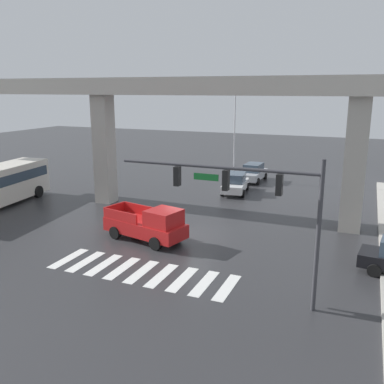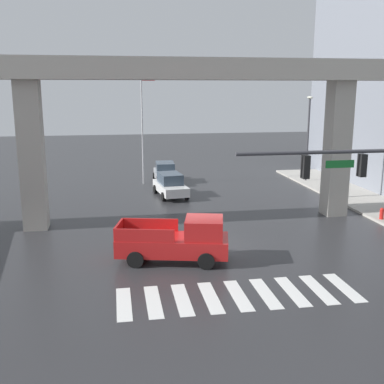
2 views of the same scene
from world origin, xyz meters
The scene contains 10 objects.
ground_plane centered at (0.00, 0.00, 0.00)m, with size 120.00×120.00×0.00m, color #2D2D30.
crosswalk_stripes centered at (0.00, -6.05, 0.01)m, with size 9.35×2.80×0.01m.
elevated_overpass centered at (0.00, 4.55, 8.14)m, with size 52.11×2.29×9.52m.
pickup_truck centered at (-1.75, -2.02, 0.99)m, with size 5.40×3.01×2.08m.
sedan_white centered at (-0.52, 11.34, 0.85)m, with size 2.37×4.49×1.72m.
sedan_silver centered at (-0.32, 16.61, 0.85)m, with size 2.08×4.36×1.72m.
street_lamp_mid_block centered at (11.61, 8.34, 4.56)m, with size 0.44×0.70×7.24m.
street_lamp_far_north centered at (11.61, 14.81, 4.56)m, with size 0.44×0.70×7.24m.
fire_hydrant centered at (11.21, 2.50, 0.43)m, with size 0.24×0.24×0.85m.
flagpole centered at (-2.10, 16.26, 5.43)m, with size 1.16×0.12×9.32m.
Camera 2 is at (-4.56, -22.25, 7.84)m, focal length 43.55 mm.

